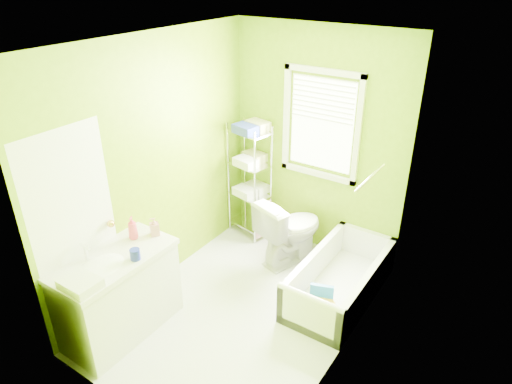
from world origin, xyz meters
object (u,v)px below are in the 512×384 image
Objects in this scene: wire_shelf_unit at (251,169)px; bathtub at (338,285)px; vanity at (118,293)px; toilet at (290,229)px.

bathtub is at bearing -20.20° from wire_shelf_unit.
bathtub is at bearing 46.43° from vanity.
toilet is at bearing 158.26° from bathtub.
toilet is 0.55× the size of wire_shelf_unit.
bathtub is at bearing 175.81° from toilet.
wire_shelf_unit is (-1.46, 0.54, 0.75)m from bathtub.
vanity is at bearing -91.07° from wire_shelf_unit.
bathtub is 1.77× the size of toilet.
wire_shelf_unit is at bearing -0.94° from toilet.
toilet is 2.01m from vanity.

